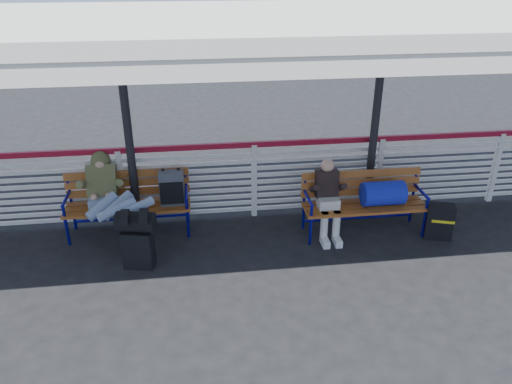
{
  "coord_description": "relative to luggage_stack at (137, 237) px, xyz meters",
  "views": [
    {
      "loc": [
        -0.89,
        -5.09,
        3.78
      ],
      "look_at": [
        -0.09,
        1.0,
        0.84
      ],
      "focal_mm": 35.0,
      "sensor_mm": 36.0,
      "label": 1
    }
  ],
  "objects": [
    {
      "name": "companion_person",
      "position": [
        2.68,
        0.48,
        0.16
      ],
      "size": [
        0.32,
        0.66,
        1.15
      ],
      "color": "beige",
      "rests_on": "ground"
    },
    {
      "name": "fence",
      "position": [
        1.7,
        1.22,
        0.22
      ],
      "size": [
        12.08,
        0.08,
        1.24
      ],
      "color": "silver",
      "rests_on": "ground"
    },
    {
      "name": "ground",
      "position": [
        1.7,
        -0.68,
        -0.44
      ],
      "size": [
        60.0,
        60.0,
        0.0
      ],
      "primitive_type": "plane",
      "color": "black",
      "rests_on": "ground"
    },
    {
      "name": "traveler_man",
      "position": [
        -0.35,
        0.62,
        0.26
      ],
      "size": [
        0.93,
        1.51,
        0.77
      ],
      "color": "#8FA5C0",
      "rests_on": "ground"
    },
    {
      "name": "canopy",
      "position": [
        1.7,
        0.19,
        2.6
      ],
      "size": [
        12.6,
        3.6,
        3.16
      ],
      "color": "silver",
      "rests_on": "ground"
    },
    {
      "name": "bench_left",
      "position": [
        0.04,
        0.94,
        0.17
      ],
      "size": [
        1.8,
        0.56,
        0.97
      ],
      "color": "#A2531F",
      "rests_on": "ground"
    },
    {
      "name": "luggage_stack",
      "position": [
        0.0,
        0.0,
        0.0
      ],
      "size": [
        0.53,
        0.36,
        0.81
      ],
      "rotation": [
        0.0,
        0.0,
        -0.2
      ],
      "color": "black",
      "rests_on": "ground"
    },
    {
      "name": "suitcase_side",
      "position": [
        4.28,
        0.18,
        -0.17
      ],
      "size": [
        0.43,
        0.34,
        0.53
      ],
      "rotation": [
        0.0,
        0.0,
        -0.32
      ],
      "color": "black",
      "rests_on": "ground"
    },
    {
      "name": "bench_right",
      "position": [
        3.36,
        0.49,
        0.16
      ],
      "size": [
        1.8,
        0.56,
        0.92
      ],
      "color": "#A2531F",
      "rests_on": "ground"
    }
  ]
}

